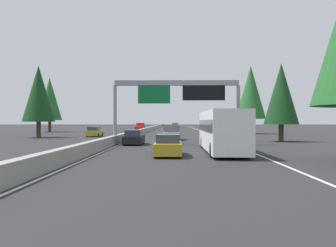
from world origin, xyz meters
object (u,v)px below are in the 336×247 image
(sign_gantry_overhead, at_px, (178,94))
(sedan_mid_left, at_px, (168,146))
(bus_mid_right, at_px, (221,129))
(conifer_left_near, at_px, (39,94))
(oncoming_near, at_px, (140,127))
(minivan_far_right, at_px, (175,125))
(oncoming_far, at_px, (94,132))
(conifer_left_mid, at_px, (50,99))
(pickup_far_center, at_px, (172,132))
(sedan_distant_b, at_px, (134,138))
(sedan_far_left, at_px, (175,127))
(conifer_right_near, at_px, (281,94))
(conifer_right_mid, at_px, (251,92))

(sign_gantry_overhead, distance_m, sedan_mid_left, 12.01)
(bus_mid_right, bearing_deg, conifer_left_near, 45.80)
(bus_mid_right, relative_size, oncoming_near, 2.05)
(bus_mid_right, bearing_deg, oncoming_near, 11.75)
(sedan_mid_left, height_order, conifer_left_near, conifer_left_near)
(minivan_far_right, bearing_deg, sedan_mid_left, 179.79)
(oncoming_far, distance_m, conifer_left_mid, 26.15)
(sign_gantry_overhead, distance_m, pickup_far_center, 9.39)
(sign_gantry_overhead, height_order, sedan_distant_b, sign_gantry_overhead)
(sedan_far_left, bearing_deg, conifer_right_near, -166.67)
(conifer_left_mid, bearing_deg, sedan_distant_b, -149.58)
(sedan_distant_b, relative_size, conifer_right_near, 0.49)
(sedan_mid_left, relative_size, conifer_left_near, 0.43)
(sedan_mid_left, xyz_separation_m, conifer_right_near, (16.37, -12.55, 4.74))
(oncoming_far, bearing_deg, conifer_left_mid, -145.37)
(minivan_far_right, bearing_deg, sedan_far_left, 179.82)
(sedan_mid_left, height_order, conifer_right_mid, conifer_right_mid)
(oncoming_near, distance_m, conifer_left_near, 37.62)
(oncoming_near, xyz_separation_m, conifer_right_near, (-44.32, -20.61, 4.51))
(oncoming_near, height_order, conifer_right_mid, conifer_right_mid)
(bus_mid_right, xyz_separation_m, conifer_left_near, (22.16, 22.78, 4.47))
(oncoming_far, relative_size, conifer_left_mid, 0.38)
(sedan_distant_b, height_order, conifer_right_mid, conifer_right_mid)
(sign_gantry_overhead, distance_m, oncoming_far, 21.74)
(sedan_mid_left, height_order, sedan_distant_b, same)
(sedan_mid_left, xyz_separation_m, pickup_far_center, (19.52, -0.02, 0.23))
(conifer_left_near, bearing_deg, oncoming_far, -64.58)
(sign_gantry_overhead, relative_size, pickup_far_center, 2.26)
(sign_gantry_overhead, relative_size, conifer_left_near, 1.25)
(conifer_right_near, xyz_separation_m, conifer_left_mid, (32.92, 38.67, 1.56))
(oncoming_near, relative_size, conifer_right_mid, 0.45)
(conifer_right_mid, bearing_deg, oncoming_far, 113.90)
(conifer_left_mid, bearing_deg, conifer_right_mid, -103.18)
(sedan_mid_left, xyz_separation_m, conifer_left_mid, (49.29, 26.12, 6.30))
(conifer_right_mid, bearing_deg, sedan_mid_left, 160.45)
(sedan_far_left, distance_m, conifer_left_mid, 33.08)
(pickup_far_center, bearing_deg, conifer_right_near, -104.13)
(pickup_far_center, distance_m, conifer_right_mid, 25.63)
(sedan_mid_left, xyz_separation_m, minivan_far_right, (94.39, -0.34, 0.27))
(bus_mid_right, distance_m, minivan_far_right, 91.60)
(sign_gantry_overhead, relative_size, sedan_mid_left, 2.88)
(bus_mid_right, bearing_deg, minivan_far_right, 2.27)
(sedan_distant_b, distance_m, minivan_far_right, 83.47)
(conifer_right_near, bearing_deg, sign_gantry_overhead, 113.91)
(minivan_far_right, bearing_deg, pickup_far_center, 179.75)
(conifer_left_mid, bearing_deg, conifer_right_near, -130.41)
(pickup_far_center, height_order, sedan_distant_b, pickup_far_center)
(sign_gantry_overhead, bearing_deg, conifer_left_mid, 35.17)
(bus_mid_right, relative_size, conifer_right_mid, 0.93)
(bus_mid_right, height_order, conifer_left_near, conifer_left_near)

